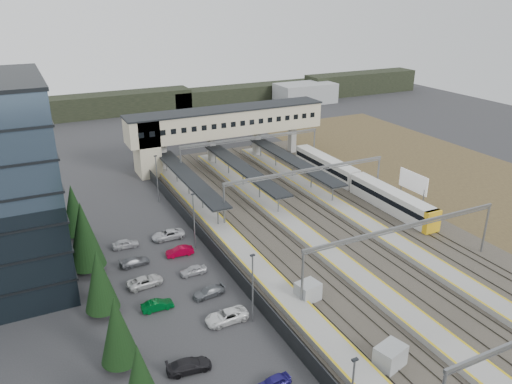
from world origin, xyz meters
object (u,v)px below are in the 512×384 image
relay_cabin_far (308,292)px  billboard (413,183)px  footbridge (214,126)px  relay_cabin_near (390,357)px  train (357,182)px

relay_cabin_far → billboard: billboard is taller
billboard → footbridge: bearing=123.3°
footbridge → relay_cabin_near: bearing=-96.7°
footbridge → train: 30.46m
train → footbridge: bearing=123.1°
relay_cabin_far → billboard: size_ratio=0.45×
relay_cabin_far → billboard: 34.34m
relay_cabin_near → train: train is taller
footbridge → train: footbridge is taller
train → relay_cabin_near: bearing=-122.6°
relay_cabin_near → footbridge: bearing=83.3°
footbridge → relay_cabin_far: bearing=-99.7°
relay_cabin_near → billboard: size_ratio=0.52×
relay_cabin_near → train: bearing=57.4°
relay_cabin_far → train: (24.77, 24.27, 0.75)m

